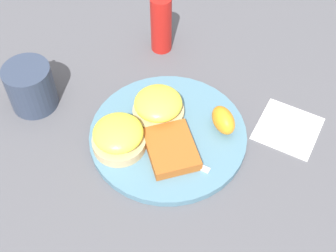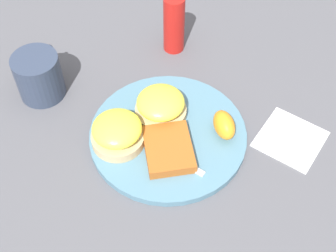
# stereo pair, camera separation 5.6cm
# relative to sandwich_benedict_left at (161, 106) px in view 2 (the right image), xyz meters

# --- Properties ---
(ground_plane) EXTENTS (1.10, 1.10, 0.00)m
(ground_plane) POSITION_rel_sandwich_benedict_left_xyz_m (-0.04, -0.02, -0.04)
(ground_plane) COLOR #4C4C51
(plate) EXTENTS (0.29, 0.29, 0.01)m
(plate) POSITION_rel_sandwich_benedict_left_xyz_m (-0.04, -0.02, -0.03)
(plate) COLOR slate
(plate) RESTS_ON ground_plane
(sandwich_benedict_left) EXTENTS (0.10, 0.10, 0.06)m
(sandwich_benedict_left) POSITION_rel_sandwich_benedict_left_xyz_m (0.00, 0.00, 0.00)
(sandwich_benedict_left) COLOR tan
(sandwich_benedict_left) RESTS_ON plate
(sandwich_benedict_right) EXTENTS (0.10, 0.10, 0.06)m
(sandwich_benedict_right) POSITION_rel_sandwich_benedict_left_xyz_m (-0.07, 0.06, 0.00)
(sandwich_benedict_right) COLOR tan
(sandwich_benedict_right) RESTS_ON plate
(hashbrown_patty) EXTENTS (0.13, 0.11, 0.02)m
(hashbrown_patty) POSITION_rel_sandwich_benedict_left_xyz_m (-0.08, -0.03, -0.02)
(hashbrown_patty) COLOR #A0511D
(hashbrown_patty) RESTS_ON plate
(orange_wedge) EXTENTS (0.07, 0.06, 0.04)m
(orange_wedge) POSITION_rel_sandwich_benedict_left_xyz_m (-0.01, -0.12, -0.00)
(orange_wedge) COLOR orange
(orange_wedge) RESTS_ON plate
(fork) EXTENTS (0.09, 0.20, 0.00)m
(fork) POSITION_rel_sandwich_benedict_left_xyz_m (-0.07, 0.01, -0.02)
(fork) COLOR silver
(fork) RESTS_ON plate
(cup) EXTENTS (0.12, 0.09, 0.09)m
(cup) POSITION_rel_sandwich_benedict_left_xyz_m (0.02, 0.24, 0.01)
(cup) COLOR #2D384C
(cup) RESTS_ON ground_plane
(napkin) EXTENTS (0.14, 0.14, 0.00)m
(napkin) POSITION_rel_sandwich_benedict_left_xyz_m (0.01, -0.24, -0.04)
(napkin) COLOR white
(napkin) RESTS_ON ground_plane
(condiment_bottle) EXTENTS (0.04, 0.04, 0.13)m
(condiment_bottle) POSITION_rel_sandwich_benedict_left_xyz_m (0.20, 0.02, 0.02)
(condiment_bottle) COLOR #B21914
(condiment_bottle) RESTS_ON ground_plane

